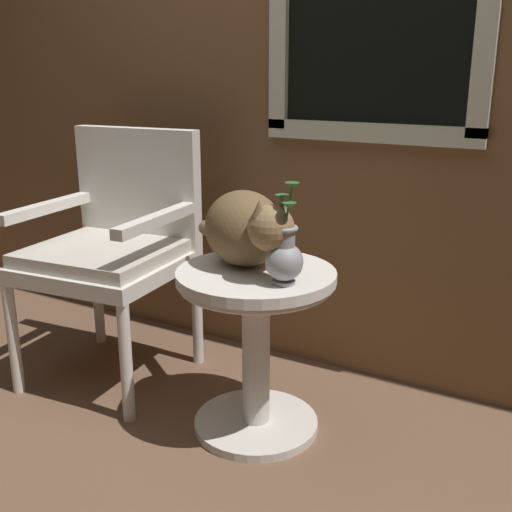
{
  "coord_description": "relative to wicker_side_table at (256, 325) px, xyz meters",
  "views": [
    {
      "loc": [
        1.1,
        -1.47,
        1.2
      ],
      "look_at": [
        0.14,
        0.19,
        0.63
      ],
      "focal_mm": 43.61,
      "sensor_mm": 36.0,
      "label": 1
    }
  ],
  "objects": [
    {
      "name": "back_wall",
      "position": [
        -0.13,
        0.59,
        0.92
      ],
      "size": [
        4.0,
        0.07,
        2.6
      ],
      "color": "brown",
      "rests_on": "ground_plane"
    },
    {
      "name": "ground_plane",
      "position": [
        -0.14,
        -0.19,
        -0.39
      ],
      "size": [
        6.0,
        6.0,
        0.0
      ],
      "primitive_type": "plane",
      "color": "brown"
    },
    {
      "name": "wicker_chair",
      "position": [
        -0.7,
        0.11,
        0.17
      ],
      "size": [
        0.61,
        0.61,
        0.98
      ],
      "color": "silver",
      "rests_on": "ground_plane"
    },
    {
      "name": "pewter_vase_with_ivy",
      "position": [
        0.14,
        -0.07,
        0.28
      ],
      "size": [
        0.12,
        0.12,
        0.31
      ],
      "color": "#99999E",
      "rests_on": "wicker_side_table"
    },
    {
      "name": "wicker_side_table",
      "position": [
        0.0,
        0.0,
        0.0
      ],
      "size": [
        0.52,
        0.52,
        0.58
      ],
      "color": "silver",
      "rests_on": "ground_plane"
    },
    {
      "name": "cat",
      "position": [
        -0.05,
        0.03,
        0.32
      ],
      "size": [
        0.54,
        0.4,
        0.26
      ],
      "color": "brown",
      "rests_on": "wicker_side_table"
    }
  ]
}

